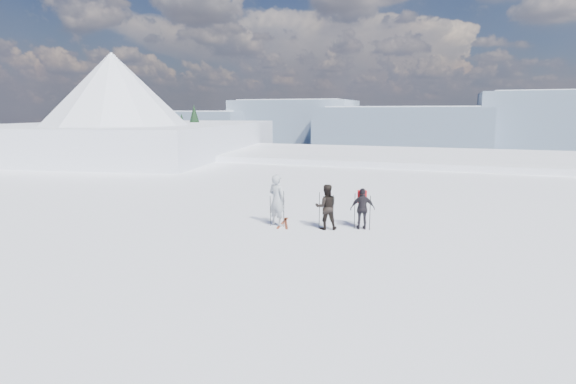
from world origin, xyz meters
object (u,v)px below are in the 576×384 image
(skier_grey, at_px, (277,200))
(skis_loose, at_px, (284,223))
(skier_dark, at_px, (326,207))
(skier_pack, at_px, (363,209))

(skier_grey, xyz_separation_m, skis_loose, (0.16, 0.38, -0.96))
(skier_grey, xyz_separation_m, skier_dark, (1.88, 0.11, -0.15))
(skier_grey, distance_m, skier_pack, 3.19)
(skier_grey, bearing_deg, skis_loose, -92.11)
(skier_dark, distance_m, skis_loose, 1.93)
(skier_grey, relative_size, skier_pack, 1.29)
(skis_loose, bearing_deg, skier_pack, 3.56)
(skis_loose, bearing_deg, skier_grey, -112.49)
(skier_pack, relative_size, skis_loose, 0.89)
(skier_grey, bearing_deg, skier_pack, -149.41)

